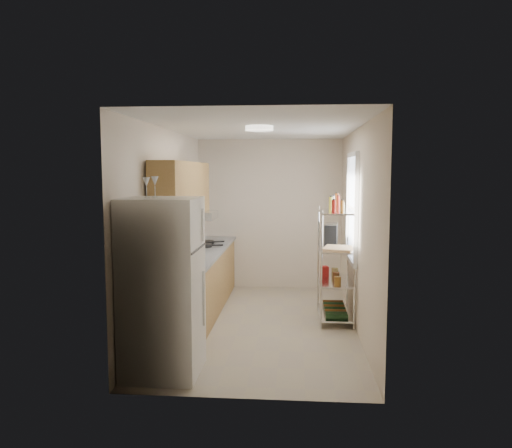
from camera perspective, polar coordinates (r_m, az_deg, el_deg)
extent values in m
cube|color=#AB9E8B|center=(6.82, 0.54, -11.46)|extent=(2.50, 4.40, 0.01)
cube|color=silver|center=(6.53, 0.56, 10.96)|extent=(2.50, 4.40, 0.01)
cube|color=beige|center=(8.74, 1.55, 1.13)|extent=(2.50, 0.01, 2.60)
cube|color=beige|center=(4.37, -1.45, -3.76)|extent=(2.50, 0.01, 2.60)
cube|color=beige|center=(6.75, -10.14, -0.40)|extent=(0.01, 4.40, 2.60)
cube|color=beige|center=(6.58, 11.52, -0.59)|extent=(0.01, 4.40, 2.60)
cube|color=#AC8449|center=(7.24, -6.55, -6.89)|extent=(0.60, 3.48, 0.86)
cube|color=gray|center=(7.15, -6.47, -3.38)|extent=(0.63, 3.51, 0.04)
cube|color=#B7BABC|center=(6.06, -8.85, -5.15)|extent=(0.52, 0.44, 0.04)
cube|color=#B7BABC|center=(8.51, -2.95, -4.72)|extent=(0.01, 0.55, 0.72)
cube|color=#AC8449|center=(6.76, -8.37, 3.98)|extent=(0.33, 2.20, 0.72)
cube|color=#B7BABC|center=(7.56, -6.56, 1.02)|extent=(0.50, 0.60, 0.12)
cube|color=white|center=(6.90, 10.96, 1.81)|extent=(0.06, 1.00, 1.46)
cube|color=silver|center=(7.08, 8.98, -9.98)|extent=(0.45, 0.90, 0.02)
cube|color=silver|center=(6.97, 9.04, -6.42)|extent=(0.45, 0.90, 0.02)
cube|color=silver|center=(6.89, 9.10, -2.76)|extent=(0.45, 0.90, 0.02)
cube|color=silver|center=(6.83, 9.17, 1.38)|extent=(0.45, 0.90, 0.02)
cylinder|color=silver|center=(6.48, 7.49, -5.31)|extent=(0.02, 0.02, 1.55)
cylinder|color=silver|center=(7.34, 7.14, -3.97)|extent=(0.02, 0.02, 1.55)
cylinder|color=silver|center=(6.52, 11.25, -5.31)|extent=(0.02, 0.02, 1.55)
cylinder|color=silver|center=(7.38, 10.45, -3.98)|extent=(0.02, 0.02, 1.55)
cylinder|color=white|center=(6.23, 0.37, 10.88)|extent=(0.34, 0.34, 0.05)
cube|color=silver|center=(5.12, -10.62, -7.07)|extent=(0.73, 0.73, 1.78)
cylinder|color=white|center=(7.09, -7.02, -2.49)|extent=(0.25, 0.25, 0.20)
cylinder|color=black|center=(7.62, -6.07, -2.46)|extent=(0.33, 0.33, 0.05)
cylinder|color=black|center=(7.98, -5.64, -2.08)|extent=(0.30, 0.30, 0.05)
cube|color=tan|center=(6.72, 9.38, -2.76)|extent=(0.46, 0.54, 0.03)
cube|color=black|center=(7.19, 8.57, -1.09)|extent=(0.21, 0.28, 0.30)
cube|color=maroon|center=(7.19, 7.84, -5.36)|extent=(0.12, 0.14, 0.14)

